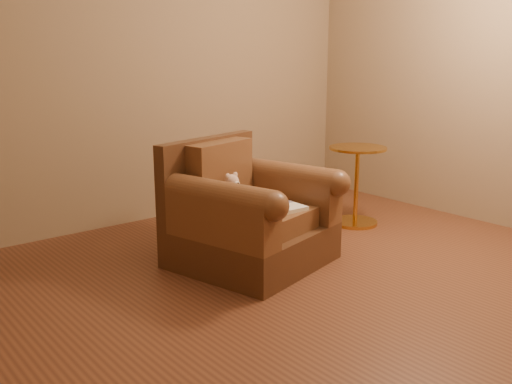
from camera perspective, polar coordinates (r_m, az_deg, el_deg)
floor at (r=3.42m, az=7.54°, el=-9.69°), size 4.00×4.00×0.00m
armchair at (r=3.74m, az=-0.91°, el=-2.47°), size 1.07×1.03×0.80m
teddy_bear at (r=3.71m, az=-2.21°, el=-0.10°), size 0.16×0.18×0.22m
guidebook at (r=3.60m, az=2.44°, el=-1.71°), size 0.32×0.21×0.03m
side_table at (r=4.62m, az=10.01°, el=0.89°), size 0.45×0.45×0.63m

